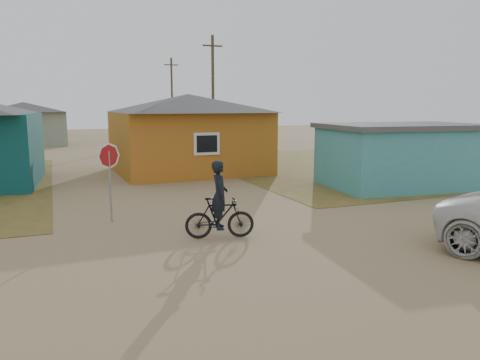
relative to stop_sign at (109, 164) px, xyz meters
The scene contains 10 objects.
ground 5.60m from the stop_sign, 63.26° to the right, with size 120.00×120.00×0.00m, color #977E57.
grass_ne 18.43m from the stop_sign, 26.66° to the left, with size 20.00×18.00×0.00m, color brown.
house_yellow 10.46m from the stop_sign, 62.04° to the left, with size 7.72×6.76×3.90m.
shed_turquoise 12.03m from the stop_sign, ahead, with size 6.71×4.93×2.60m.
house_pale_west 29.46m from the stop_sign, 97.02° to the left, with size 7.04×6.15×3.60m.
house_beige_east 37.35m from the stop_sign, 70.61° to the left, with size 6.95×6.05×3.60m.
utility_pole_near 19.55m from the stop_sign, 62.68° to the left, with size 1.40×0.20×8.00m.
utility_pole_far 34.76m from the stop_sign, 73.41° to the left, with size 1.40×0.20×8.00m.
stop_sign is the anchor object (origin of this frame).
cyclist 3.75m from the stop_sign, 49.05° to the right, with size 1.83×0.91×1.99m.
Camera 1 is at (-3.83, -8.90, 3.36)m, focal length 35.00 mm.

